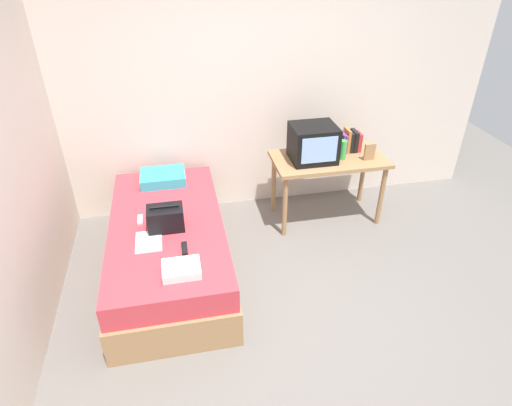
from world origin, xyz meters
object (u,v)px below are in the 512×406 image
at_px(picture_frame, 370,152).
at_px(tv, 313,143).
at_px(folded_towel, 181,269).
at_px(bed, 169,247).
at_px(book_row, 349,141).
at_px(desk, 329,165).
at_px(magazine, 149,241).
at_px(remote_dark, 185,248).
at_px(handbag, 166,218).
at_px(pillow, 163,177).
at_px(water_bottle, 343,150).
at_px(remote_silver, 140,220).

bearing_deg(picture_frame, tv, 167.31).
bearing_deg(folded_towel, bed, 98.10).
bearing_deg(book_row, tv, -164.44).
bearing_deg(bed, desk, 18.47).
bearing_deg(magazine, picture_frame, 17.61).
relative_size(bed, remote_dark, 12.82).
bearing_deg(handbag, desk, 21.50).
bearing_deg(remote_dark, tv, 35.88).
height_order(pillow, folded_towel, pillow).
bearing_deg(pillow, water_bottle, -6.63).
xyz_separation_m(handbag, magazine, (-0.15, -0.17, -0.10)).
distance_m(handbag, remote_dark, 0.36).
height_order(desk, remote_silver, desk).
relative_size(remote_dark, folded_towel, 0.56).
relative_size(water_bottle, remote_dark, 1.27).
relative_size(remote_dark, remote_silver, 1.08).
distance_m(desk, folded_towel, 2.02).
distance_m(picture_frame, pillow, 2.09).
relative_size(bed, water_bottle, 10.06).
bearing_deg(picture_frame, water_bottle, 162.89).
height_order(book_row, folded_towel, book_row).
relative_size(tv, folded_towel, 1.57).
distance_m(tv, remote_dark, 1.71).
distance_m(bed, remote_silver, 0.36).
relative_size(water_bottle, book_row, 0.81).
distance_m(bed, remote_dark, 0.53).
bearing_deg(remote_dark, magazine, 150.36).
bearing_deg(water_bottle, tv, 171.21).
bearing_deg(handbag, folded_towel, -81.27).
height_order(desk, remote_dark, desk).
xyz_separation_m(water_bottle, magazine, (-1.94, -0.78, -0.28)).
xyz_separation_m(desk, handbag, (-1.68, -0.66, 0.01)).
distance_m(desk, pillow, 1.69).
distance_m(bed, pillow, 0.79).
distance_m(handbag, remote_silver, 0.29).
bearing_deg(remote_silver, tv, 16.38).
bearing_deg(remote_silver, handbag, -34.32).
xyz_separation_m(bed, remote_dark, (0.14, -0.42, 0.29)).
height_order(book_row, remote_silver, book_row).
bearing_deg(bed, picture_frame, 11.91).
bearing_deg(handbag, bed, 94.20).
bearing_deg(pillow, magazine, -98.12).
relative_size(water_bottle, pillow, 0.45).
height_order(bed, book_row, book_row).
distance_m(bed, desk, 1.81).
xyz_separation_m(pillow, folded_towel, (0.10, -1.42, -0.02)).
bearing_deg(magazine, desk, 24.34).
xyz_separation_m(desk, pillow, (-1.69, 0.16, -0.04)).
bearing_deg(pillow, desk, -5.38).
distance_m(tv, remote_silver, 1.82).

